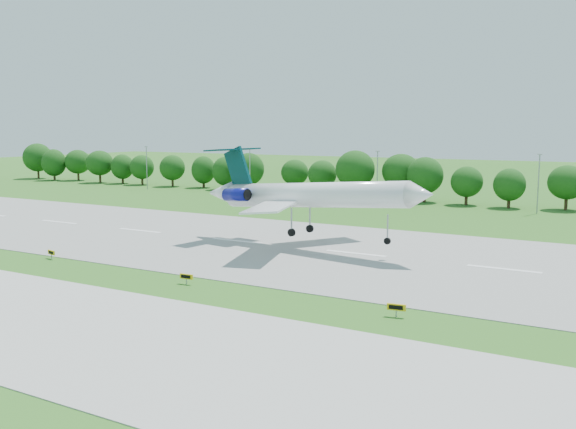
% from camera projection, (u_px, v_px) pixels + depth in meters
% --- Properties ---
extents(ground, '(600.00, 600.00, 0.00)m').
position_uv_depth(ground, '(260.00, 294.00, 67.87)').
color(ground, '#275917').
rests_on(ground, ground).
extents(runway, '(400.00, 45.00, 0.08)m').
position_uv_depth(runway, '(356.00, 254.00, 89.34)').
color(runway, gray).
rests_on(runway, ground).
extents(taxiway, '(400.00, 23.00, 0.08)m').
position_uv_depth(taxiway, '(142.00, 343.00, 52.41)').
color(taxiway, '#ADADA8').
rests_on(taxiway, ground).
extents(tree_line, '(288.40, 8.40, 10.40)m').
position_uv_depth(tree_line, '(476.00, 177.00, 146.06)').
color(tree_line, '#382314').
rests_on(tree_line, ground).
extents(light_poles, '(175.90, 0.25, 12.19)m').
position_uv_depth(light_poles, '(453.00, 179.00, 138.69)').
color(light_poles, gray).
rests_on(light_poles, ground).
extents(airliner, '(39.15, 28.22, 12.68)m').
position_uv_depth(airliner, '(302.00, 194.00, 92.85)').
color(airliner, white).
rests_on(airliner, ground).
extents(taxi_sign_left, '(1.64, 0.57, 1.16)m').
position_uv_depth(taxi_sign_left, '(51.00, 253.00, 85.86)').
color(taxi_sign_left, gray).
rests_on(taxi_sign_left, ground).
extents(taxi_sign_centre, '(1.68, 0.32, 1.17)m').
position_uv_depth(taxi_sign_centre, '(186.00, 277.00, 71.95)').
color(taxi_sign_centre, gray).
rests_on(taxi_sign_centre, ground).
extents(taxi_sign_right, '(1.79, 0.45, 1.25)m').
position_uv_depth(taxi_sign_right, '(396.00, 307.00, 59.46)').
color(taxi_sign_right, gray).
rests_on(taxi_sign_right, ground).
extents(service_vehicle_a, '(3.75, 1.40, 1.22)m').
position_uv_depth(service_vehicle_a, '(244.00, 191.00, 170.65)').
color(service_vehicle_a, white).
rests_on(service_vehicle_a, ground).
extents(service_vehicle_b, '(3.79, 1.79, 1.25)m').
position_uv_depth(service_vehicle_b, '(294.00, 199.00, 153.12)').
color(service_vehicle_b, white).
rests_on(service_vehicle_b, ground).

